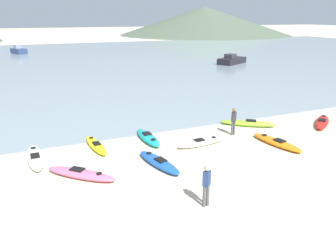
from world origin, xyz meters
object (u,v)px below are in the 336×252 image
at_px(person_near_foreground, 207,183).
at_px(kayak_on_sand_0, 201,142).
at_px(person_near_waterline, 234,120).
at_px(moored_boat_0, 232,60).
at_px(kayak_on_sand_2, 81,174).
at_px(kayak_on_sand_4, 248,123).
at_px(moored_boat_1, 19,51).
at_px(kayak_on_sand_5, 277,142).
at_px(kayak_on_sand_8, 35,157).
at_px(kayak_on_sand_3, 148,137).
at_px(kayak_on_sand_1, 322,122).
at_px(kayak_on_sand_6, 96,145).
at_px(kayak_on_sand_7, 159,162).

bearing_deg(person_near_foreground, kayak_on_sand_0, 62.87).
distance_m(person_near_waterline, moored_boat_0, 30.02).
distance_m(kayak_on_sand_0, kayak_on_sand_2, 6.67).
xyz_separation_m(kayak_on_sand_0, person_near_waterline, (2.46, 0.69, 0.77)).
bearing_deg(kayak_on_sand_4, moored_boat_1, 105.02).
height_order(kayak_on_sand_5, moored_boat_1, moored_boat_1).
xyz_separation_m(person_near_foreground, moored_boat_0, (21.70, 31.05, -0.39)).
height_order(kayak_on_sand_0, kayak_on_sand_8, kayak_on_sand_0).
xyz_separation_m(kayak_on_sand_3, kayak_on_sand_8, (-5.90, -0.31, -0.04)).
relative_size(person_near_waterline, moored_boat_0, 0.31).
xyz_separation_m(kayak_on_sand_1, kayak_on_sand_5, (-5.07, -1.66, -0.01)).
height_order(kayak_on_sand_3, kayak_on_sand_6, kayak_on_sand_3).
bearing_deg(person_near_waterline, kayak_on_sand_2, -167.83).
xyz_separation_m(kayak_on_sand_3, kayak_on_sand_7, (-0.64, -3.26, -0.00)).
distance_m(kayak_on_sand_0, kayak_on_sand_8, 8.43).
bearing_deg(kayak_on_sand_8, kayak_on_sand_2, -57.69).
xyz_separation_m(kayak_on_sand_0, kayak_on_sand_3, (-2.39, 1.81, 0.01)).
relative_size(kayak_on_sand_1, person_near_waterline, 1.88).
height_order(kayak_on_sand_8, person_near_foreground, person_near_foreground).
bearing_deg(kayak_on_sand_5, kayak_on_sand_4, 81.02).
relative_size(kayak_on_sand_1, kayak_on_sand_4, 0.96).
xyz_separation_m(kayak_on_sand_1, kayak_on_sand_6, (-14.10, 1.82, -0.03)).
bearing_deg(kayak_on_sand_6, moored_boat_0, 44.50).
bearing_deg(kayak_on_sand_7, kayak_on_sand_5, -1.17).
relative_size(kayak_on_sand_7, moored_boat_1, 0.82).
xyz_separation_m(kayak_on_sand_2, moored_boat_0, (25.54, 27.01, 0.38)).
height_order(kayak_on_sand_1, kayak_on_sand_8, kayak_on_sand_1).
xyz_separation_m(kayak_on_sand_7, moored_boat_0, (22.02, 27.19, 0.39)).
distance_m(person_near_foreground, moored_boat_1, 57.63).
distance_m(kayak_on_sand_5, moored_boat_1, 55.10).
distance_m(kayak_on_sand_2, person_near_waterline, 9.25).
height_order(kayak_on_sand_7, moored_boat_1, moored_boat_1).
xyz_separation_m(kayak_on_sand_7, person_near_waterline, (5.49, 2.13, 0.76)).
xyz_separation_m(kayak_on_sand_3, moored_boat_1, (-6.83, 50.15, 0.44)).
relative_size(kayak_on_sand_4, moored_boat_1, 0.83).
xyz_separation_m(kayak_on_sand_8, moored_boat_1, (-0.93, 50.46, 0.48)).
relative_size(kayak_on_sand_3, person_near_foreground, 1.81).
bearing_deg(moored_boat_1, person_near_foreground, -83.51).
xyz_separation_m(kayak_on_sand_2, kayak_on_sand_3, (4.16, 3.07, -0.01)).
height_order(kayak_on_sand_3, person_near_waterline, person_near_waterline).
xyz_separation_m(kayak_on_sand_4, kayak_on_sand_5, (-0.52, -3.27, -0.03)).
relative_size(kayak_on_sand_6, person_near_foreground, 1.87).
relative_size(kayak_on_sand_7, moored_boat_0, 0.60).
bearing_deg(kayak_on_sand_1, moored_boat_1, 109.18).
distance_m(kayak_on_sand_5, kayak_on_sand_6, 9.67).
bearing_deg(person_near_foreground, kayak_on_sand_2, 133.52).
height_order(kayak_on_sand_5, kayak_on_sand_6, kayak_on_sand_5).
relative_size(person_near_foreground, person_near_waterline, 1.01).
distance_m(kayak_on_sand_5, kayak_on_sand_8, 12.43).
xyz_separation_m(kayak_on_sand_0, kayak_on_sand_4, (4.26, 1.69, 0.02)).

